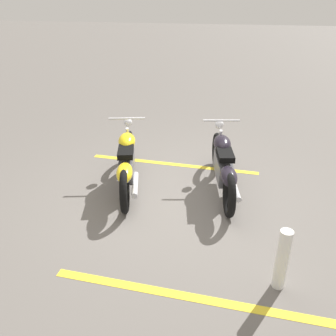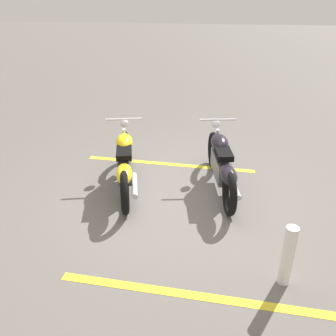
# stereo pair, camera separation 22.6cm
# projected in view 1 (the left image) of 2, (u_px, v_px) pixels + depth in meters

# --- Properties ---
(ground_plane) EXTENTS (60.00, 60.00, 0.00)m
(ground_plane) POSITION_uv_depth(u_px,v_px,m) (171.00, 197.00, 5.82)
(ground_plane) COLOR #66605B
(motorcycle_bright_foreground) EXTENTS (2.20, 0.78, 1.04)m
(motorcycle_bright_foreground) POSITION_uv_depth(u_px,v_px,m) (127.00, 162.00, 5.90)
(motorcycle_bright_foreground) COLOR black
(motorcycle_bright_foreground) RESTS_ON ground
(motorcycle_dark_foreground) EXTENTS (2.22, 0.71, 1.04)m
(motorcycle_dark_foreground) POSITION_uv_depth(u_px,v_px,m) (223.00, 165.00, 5.81)
(motorcycle_dark_foreground) COLOR black
(motorcycle_dark_foreground) RESTS_ON ground
(bollard_post) EXTENTS (0.14, 0.14, 0.76)m
(bollard_post) POSITION_uv_depth(u_px,v_px,m) (282.00, 260.00, 3.92)
(bollard_post) COLOR white
(bollard_post) RESTS_ON ground
(parking_stripe_near) EXTENTS (0.32, 3.20, 0.01)m
(parking_stripe_near) POSITION_uv_depth(u_px,v_px,m) (173.00, 164.00, 6.87)
(parking_stripe_near) COLOR yellow
(parking_stripe_near) RESTS_ON ground
(parking_stripe_mid) EXTENTS (0.32, 3.20, 0.01)m
(parking_stripe_mid) POSITION_uv_depth(u_px,v_px,m) (191.00, 297.00, 3.94)
(parking_stripe_mid) COLOR yellow
(parking_stripe_mid) RESTS_ON ground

